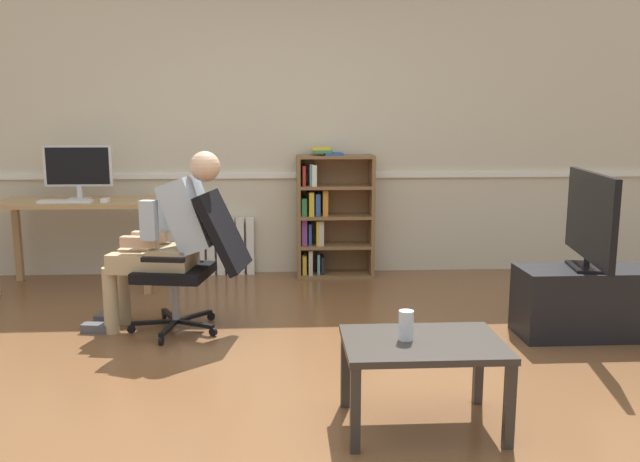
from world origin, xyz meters
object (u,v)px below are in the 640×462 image
at_px(tv_stand, 584,302).
at_px(drinking_glass, 406,325).
at_px(imac_monitor, 78,168).
at_px(tv_screen, 590,218).
at_px(bookshelf, 329,215).
at_px(coffee_table, 423,352).
at_px(computer_mouse, 105,200).
at_px(computer_desk, 77,213).
at_px(person_seated, 168,237).
at_px(radiator, 206,246).
at_px(keyboard, 66,201).
at_px(office_chair, 196,257).

bearing_deg(tv_stand, drinking_glass, -140.10).
relative_size(imac_monitor, tv_screen, 0.58).
height_order(bookshelf, coffee_table, bookshelf).
xyz_separation_m(imac_monitor, bookshelf, (2.16, 0.21, -0.46)).
distance_m(computer_mouse, tv_stand, 3.78).
bearing_deg(imac_monitor, computer_desk, -95.40).
bearing_deg(person_seated, bookshelf, 151.17).
bearing_deg(computer_mouse, radiator, 33.96).
bearing_deg(person_seated, imac_monitor, -133.58).
bearing_deg(keyboard, coffee_table, -46.33).
distance_m(office_chair, drinking_glass, 1.85).
xyz_separation_m(keyboard, person_seated, (1.02, -1.07, -0.11)).
relative_size(radiator, tv_screen, 0.91).
bearing_deg(person_seated, drinking_glass, 52.08).
height_order(bookshelf, tv_stand, bookshelf).
relative_size(computer_desk, imac_monitor, 2.30).
bearing_deg(imac_monitor, bookshelf, 5.63).
distance_m(person_seated, coffee_table, 2.08).
relative_size(radiator, person_seated, 0.73).
height_order(bookshelf, drinking_glass, bookshelf).
bearing_deg(keyboard, office_chair, -42.46).
relative_size(office_chair, tv_stand, 1.10).
bearing_deg(computer_desk, imac_monitor, 84.60).
xyz_separation_m(imac_monitor, tv_stand, (3.75, -1.56, -0.79)).
bearing_deg(keyboard, radiator, 26.24).
bearing_deg(keyboard, tv_stand, -19.52).
relative_size(bookshelf, tv_screen, 1.20).
height_order(imac_monitor, keyboard, imac_monitor).
distance_m(computer_desk, tv_screen, 4.04).
bearing_deg(person_seated, computer_desk, -131.66).
xyz_separation_m(imac_monitor, radiator, (1.02, 0.31, -0.76)).
relative_size(computer_mouse, coffee_table, 0.13).
xyz_separation_m(keyboard, tv_stand, (3.80, -1.35, -0.53)).
height_order(radiator, tv_stand, radiator).
bearing_deg(keyboard, computer_desk, 72.68).
height_order(person_seated, tv_screen, person_seated).
distance_m(keyboard, tv_stand, 4.07).
bearing_deg(imac_monitor, coffee_table, -49.25).
distance_m(person_seated, drinking_glass, 2.00).
bearing_deg(bookshelf, coffee_table, -85.57).
height_order(imac_monitor, coffee_table, imac_monitor).
bearing_deg(bookshelf, keyboard, -168.99).
distance_m(tv_screen, drinking_glass, 1.89).
height_order(keyboard, computer_mouse, computer_mouse).
bearing_deg(imac_monitor, tv_screen, -22.65).
xyz_separation_m(radiator, drinking_glass, (1.29, -3.07, 0.23)).
bearing_deg(drinking_glass, tv_screen, 39.86).
height_order(radiator, tv_screen, tv_screen).
distance_m(bookshelf, tv_stand, 2.41).
bearing_deg(tv_screen, imac_monitor, 77.42).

